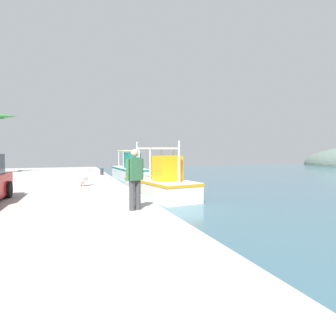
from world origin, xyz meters
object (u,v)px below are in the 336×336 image
object	(u,v)px
fisherman_standing	(135,177)
mooring_bollard_nearest	(102,172)
pelican	(83,178)
fishing_boat_nearest	(130,171)
fishing_boat_second	(161,184)

from	to	relation	value
fisherman_standing	mooring_bollard_nearest	size ratio (longest dim) A/B	3.97
pelican	fisherman_standing	world-z (taller)	fisherman_standing
pelican	mooring_bollard_nearest	world-z (taller)	pelican
fishing_boat_nearest	fisherman_standing	size ratio (longest dim) A/B	3.41
pelican	fisherman_standing	xyz separation A→B (m)	(6.19, 1.11, 0.55)
fishing_boat_nearest	fisherman_standing	world-z (taller)	fishing_boat_nearest
fishing_boat_second	pelican	distance (m)	3.92
fisherman_standing	fishing_boat_nearest	bearing A→B (deg)	169.25
pelican	mooring_bollard_nearest	xyz separation A→B (m)	(-6.01, 1.52, -0.18)
fishing_boat_second	pelican	bearing A→B (deg)	-85.25
fishing_boat_second	fisherman_standing	bearing A→B (deg)	-22.99
pelican	mooring_bollard_nearest	bearing A→B (deg)	165.80
fishing_boat_second	pelican	size ratio (longest dim) A/B	6.19
mooring_bollard_nearest	pelican	bearing A→B (deg)	-14.20
fishing_boat_second	mooring_bollard_nearest	bearing A→B (deg)	-157.47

